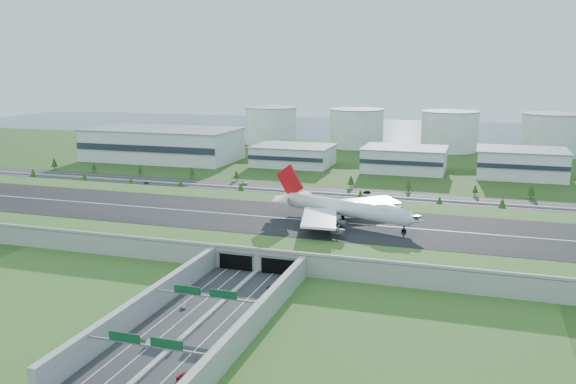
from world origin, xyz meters
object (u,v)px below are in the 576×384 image
(car_3, at_px, (186,376))
(fuel_tank_a, at_px, (271,126))
(car_4, at_px, (147,183))
(car_5, at_px, (367,192))
(boeing_747, at_px, (346,208))
(car_7, at_px, (244,183))
(car_0, at_px, (184,306))
(car_2, at_px, (275,287))
(car_1, at_px, (149,343))

(car_3, bearing_deg, fuel_tank_a, -55.91)
(car_4, xyz_separation_m, car_5, (143.10, 14.17, 0.07))
(boeing_747, distance_m, car_4, 176.26)
(car_4, xyz_separation_m, car_7, (61.90, 15.94, 0.17))
(car_0, xyz_separation_m, car_2, (22.46, 24.65, 0.17))
(car_0, height_order, car_5, car_5)
(car_0, relative_size, car_4, 1.00)
(car_5, bearing_deg, car_7, -115.03)
(fuel_tank_a, height_order, car_3, fuel_tank_a)
(fuel_tank_a, height_order, car_1, fuel_tank_a)
(car_3, relative_size, car_4, 1.38)
(car_1, xyz_separation_m, car_7, (-60.60, 222.54, 0.13))
(car_2, distance_m, car_7, 188.76)
(car_3, bearing_deg, car_5, -73.04)
(car_2, bearing_deg, car_4, -23.35)
(car_0, bearing_deg, boeing_747, 51.42)
(car_1, height_order, car_3, car_3)
(fuel_tank_a, height_order, car_4, fuel_tank_a)
(car_1, relative_size, car_7, 0.75)
(car_3, relative_size, car_5, 1.21)
(car_2, height_order, car_7, car_2)
(car_1, xyz_separation_m, car_2, (19.45, 51.60, 0.13))
(car_3, distance_m, car_5, 234.48)
(boeing_747, height_order, car_3, boeing_747)
(fuel_tank_a, relative_size, car_3, 9.39)
(car_0, bearing_deg, fuel_tank_a, 86.36)
(car_3, bearing_deg, car_2, -73.48)
(car_2, relative_size, car_7, 1.05)
(car_7, bearing_deg, fuel_tank_a, 175.94)
(boeing_747, relative_size, car_7, 12.76)
(car_2, xyz_separation_m, car_7, (-80.05, 170.94, -0.00))
(car_1, relative_size, car_2, 0.71)
(boeing_747, bearing_deg, car_3, -75.59)
(car_0, relative_size, car_3, 0.72)
(car_2, bearing_deg, car_7, -40.74)
(fuel_tank_a, bearing_deg, car_5, -57.07)
(fuel_tank_a, distance_m, car_0, 415.01)
(fuel_tank_a, distance_m, boeing_747, 339.58)
(car_2, bearing_deg, car_5, -66.23)
(car_2, height_order, car_5, car_2)
(boeing_747, bearing_deg, car_1, -84.73)
(car_3, height_order, car_5, car_3)
(car_0, xyz_separation_m, car_5, (23.61, 193.82, 0.07))
(car_1, height_order, car_2, car_2)
(car_4, bearing_deg, fuel_tank_a, -7.03)
(car_1, height_order, car_7, car_7)
(car_0, bearing_deg, car_7, 87.41)
(car_0, relative_size, car_2, 0.65)
(boeing_747, height_order, car_2, boeing_747)
(boeing_747, relative_size, car_2, 12.19)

